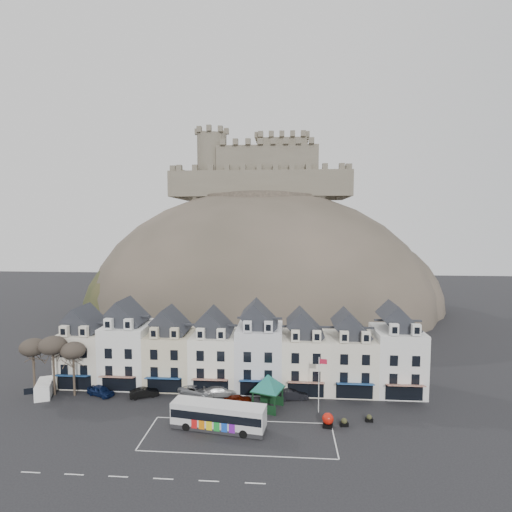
{
  "coord_description": "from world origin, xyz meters",
  "views": [
    {
      "loc": [
        7.25,
        -43.05,
        24.85
      ],
      "look_at": [
        2.25,
        24.0,
        19.23
      ],
      "focal_mm": 28.0,
      "sensor_mm": 36.0,
      "label": 1
    }
  ],
  "objects": [
    {
      "name": "planter_west",
      "position": [
        14.53,
        4.53,
        0.49
      ],
      "size": [
        1.07,
        0.71,
        1.02
      ],
      "rotation": [
        0.0,
        0.0,
        0.12
      ],
      "color": "black",
      "rests_on": "ground"
    },
    {
      "name": "car_navy",
      "position": [
        -19.21,
        10.71,
        0.72
      ],
      "size": [
        4.56,
        3.19,
        1.44
      ],
      "primitive_type": "imported",
      "rotation": [
        0.0,
        0.0,
        1.18
      ],
      "color": "#0C193E",
      "rests_on": "ground"
    },
    {
      "name": "ground",
      "position": [
        0.0,
        0.0,
        0.0
      ],
      "size": [
        300.0,
        300.0,
        0.0
      ],
      "primitive_type": "plane",
      "color": "black",
      "rests_on": "ground"
    },
    {
      "name": "tree_left_near",
      "position": [
        -23.0,
        10.5,
        6.55
      ],
      "size": [
        3.43,
        3.43,
        7.84
      ],
      "color": "#3E3127",
      "rests_on": "ground"
    },
    {
      "name": "tree_left_far",
      "position": [
        -29.0,
        10.5,
        6.9
      ],
      "size": [
        3.61,
        3.61,
        8.24
      ],
      "color": "#3E3127",
      "rests_on": "ground"
    },
    {
      "name": "coach_bay_markings",
      "position": [
        2.0,
        1.25,
        0.0
      ],
      "size": [
        22.0,
        7.5,
        0.01
      ],
      "primitive_type": "cube",
      "color": "silver",
      "rests_on": "ground"
    },
    {
      "name": "car_silver",
      "position": [
        -5.6,
        12.0,
        0.72
      ],
      "size": [
        5.61,
        4.08,
        1.44
      ],
      "primitive_type": "imported",
      "rotation": [
        0.0,
        0.0,
        1.2
      ],
      "color": "gray",
      "rests_on": "ground"
    },
    {
      "name": "castle",
      "position": [
        0.51,
        75.93,
        40.19
      ],
      "size": [
        50.2,
        22.2,
        22.0
      ],
      "color": "#645C4C",
      "rests_on": "ground"
    },
    {
      "name": "townhouse_terrace",
      "position": [
        0.15,
        15.97,
        5.3
      ],
      "size": [
        54.4,
        9.35,
        11.8
      ],
      "color": "silver",
      "rests_on": "ground"
    },
    {
      "name": "castle_hill",
      "position": [
        1.25,
        68.95,
        0.11
      ],
      "size": [
        100.0,
        76.0,
        68.0
      ],
      "color": "#39352C",
      "rests_on": "ground"
    },
    {
      "name": "flagpole",
      "position": [
        11.77,
        7.93,
        4.24
      ],
      "size": [
        1.07,
        0.2,
        7.43
      ],
      "rotation": [
        0.0,
        0.0,
        -0.13
      ],
      "color": "silver",
      "rests_on": "ground"
    },
    {
      "name": "tree_left_mid",
      "position": [
        -26.0,
        10.5,
        7.24
      ],
      "size": [
        3.78,
        3.78,
        8.64
      ],
      "color": "#3E3127",
      "rests_on": "ground"
    },
    {
      "name": "bus_shelter",
      "position": [
        5.0,
        8.45,
        3.68
      ],
      "size": [
        7.08,
        7.08,
        4.74
      ],
      "rotation": [
        0.0,
        0.0,
        -0.32
      ],
      "color": "black",
      "rests_on": "ground"
    },
    {
      "name": "car_black",
      "position": [
        -12.76,
        10.66,
        0.66
      ],
      "size": [
        4.24,
        2.94,
        1.32
      ],
      "primitive_type": "imported",
      "rotation": [
        0.0,
        0.0,
        2.0
      ],
      "color": "black",
      "rests_on": "ground"
    },
    {
      "name": "bus",
      "position": [
        -0.7,
        2.68,
        1.78
      ],
      "size": [
        11.7,
        4.4,
        3.22
      ],
      "rotation": [
        0.0,
        0.0,
        -0.16
      ],
      "color": "#262628",
      "rests_on": "ground"
    },
    {
      "name": "red_buoy",
      "position": [
        12.52,
        4.24,
        0.88
      ],
      "size": [
        1.39,
        1.39,
        1.72
      ],
      "rotation": [
        0.0,
        0.0,
        -0.19
      ],
      "color": "black",
      "rests_on": "ground"
    },
    {
      "name": "planter_east",
      "position": [
        17.82,
        5.89,
        0.44
      ],
      "size": [
        0.92,
        0.64,
        0.92
      ],
      "rotation": [
        0.0,
        0.0,
        0.02
      ],
      "color": "black",
      "rests_on": "ground"
    },
    {
      "name": "car_charcoal",
      "position": [
        8.32,
        11.54,
        0.72
      ],
      "size": [
        4.55,
        2.14,
        1.44
      ],
      "primitive_type": "imported",
      "rotation": [
        0.0,
        0.0,
        1.71
      ],
      "color": "black",
      "rests_on": "ground"
    },
    {
      "name": "car_maroon",
      "position": [
        0.8,
        9.5,
        0.65
      ],
      "size": [
        4.11,
        2.72,
        1.3
      ],
      "primitive_type": "imported",
      "rotation": [
        0.0,
        0.0,
        1.91
      ],
      "color": "#4D0F04",
      "rests_on": "ground"
    },
    {
      "name": "white_van",
      "position": [
        -27.27,
        10.13,
        1.04
      ],
      "size": [
        3.58,
        4.95,
        2.07
      ],
      "rotation": [
        0.0,
        0.0,
        0.4
      ],
      "color": "white",
      "rests_on": "ground"
    },
    {
      "name": "car_white",
      "position": [
        -2.02,
        12.0,
        0.71
      ],
      "size": [
        5.22,
        3.11,
        1.42
      ],
      "primitive_type": "imported",
      "rotation": [
        0.0,
        0.0,
        1.82
      ],
      "color": "#BBBBBB",
      "rests_on": "ground"
    }
  ]
}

